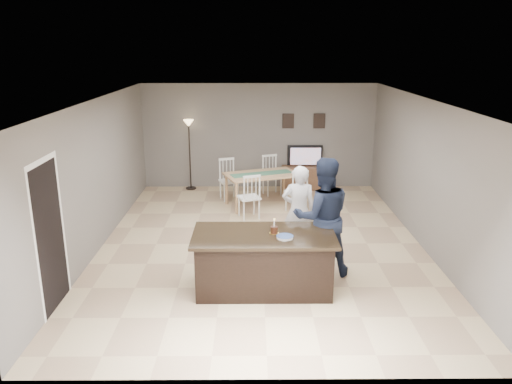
{
  "coord_description": "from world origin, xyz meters",
  "views": [
    {
      "loc": [
        -0.17,
        -8.8,
        3.63
      ],
      "look_at": [
        -0.11,
        -0.3,
        1.11
      ],
      "focal_mm": 35.0,
      "sensor_mm": 36.0,
      "label": 1
    }
  ],
  "objects_px": {
    "dining_table": "(261,179)",
    "man": "(322,217)",
    "kitchen_island": "(264,261)",
    "woman": "(299,211)",
    "plate_stack": "(285,237)",
    "floor_lamp": "(189,136)",
    "television": "(305,156)",
    "tv_console": "(305,178)",
    "birthday_cake": "(274,230)"
  },
  "relations": [
    {
      "from": "woman",
      "to": "tv_console",
      "type": "bearing_deg",
      "value": -95.96
    },
    {
      "from": "dining_table",
      "to": "television",
      "type": "bearing_deg",
      "value": 31.74
    },
    {
      "from": "dining_table",
      "to": "floor_lamp",
      "type": "bearing_deg",
      "value": 121.85
    },
    {
      "from": "woman",
      "to": "birthday_cake",
      "type": "relative_size",
      "value": 7.05
    },
    {
      "from": "woman",
      "to": "man",
      "type": "bearing_deg",
      "value": 112.29
    },
    {
      "from": "tv_console",
      "to": "floor_lamp",
      "type": "relative_size",
      "value": 0.66
    },
    {
      "from": "birthday_cake",
      "to": "dining_table",
      "type": "bearing_deg",
      "value": 91.63
    },
    {
      "from": "tv_console",
      "to": "woman",
      "type": "relative_size",
      "value": 0.74
    },
    {
      "from": "tv_console",
      "to": "plate_stack",
      "type": "xyz_separation_m",
      "value": [
        -0.9,
        -5.75,
        0.62
      ]
    },
    {
      "from": "woman",
      "to": "dining_table",
      "type": "height_order",
      "value": "woman"
    },
    {
      "from": "man",
      "to": "plate_stack",
      "type": "relative_size",
      "value": 7.8
    },
    {
      "from": "tv_console",
      "to": "man",
      "type": "bearing_deg",
      "value": -92.85
    },
    {
      "from": "man",
      "to": "birthday_cake",
      "type": "relative_size",
      "value": 8.44
    },
    {
      "from": "kitchen_island",
      "to": "television",
      "type": "distance_m",
      "value": 5.78
    },
    {
      "from": "dining_table",
      "to": "man",
      "type": "bearing_deg",
      "value": -95.87
    },
    {
      "from": "kitchen_island",
      "to": "tv_console",
      "type": "distance_m",
      "value": 5.7
    },
    {
      "from": "kitchen_island",
      "to": "tv_console",
      "type": "xyz_separation_m",
      "value": [
        1.2,
        5.57,
        -0.15
      ]
    },
    {
      "from": "man",
      "to": "plate_stack",
      "type": "xyz_separation_m",
      "value": [
        -0.65,
        -0.73,
        -0.06
      ]
    },
    {
      "from": "floor_lamp",
      "to": "woman",
      "type": "bearing_deg",
      "value": -60.17
    },
    {
      "from": "plate_stack",
      "to": "floor_lamp",
      "type": "relative_size",
      "value": 0.14
    },
    {
      "from": "television",
      "to": "woman",
      "type": "bearing_deg",
      "value": 82.65
    },
    {
      "from": "kitchen_island",
      "to": "woman",
      "type": "relative_size",
      "value": 1.32
    },
    {
      "from": "man",
      "to": "floor_lamp",
      "type": "bearing_deg",
      "value": -66.27
    },
    {
      "from": "plate_stack",
      "to": "floor_lamp",
      "type": "bearing_deg",
      "value": 109.92
    },
    {
      "from": "kitchen_island",
      "to": "television",
      "type": "bearing_deg",
      "value": 77.99
    },
    {
      "from": "dining_table",
      "to": "kitchen_island",
      "type": "bearing_deg",
      "value": -110.57
    },
    {
      "from": "man",
      "to": "dining_table",
      "type": "relative_size",
      "value": 0.86
    },
    {
      "from": "television",
      "to": "plate_stack",
      "type": "distance_m",
      "value": 5.88
    },
    {
      "from": "man",
      "to": "dining_table",
      "type": "distance_m",
      "value": 3.74
    },
    {
      "from": "man",
      "to": "birthday_cake",
      "type": "bearing_deg",
      "value": 28.21
    },
    {
      "from": "man",
      "to": "kitchen_island",
      "type": "bearing_deg",
      "value": 25.31
    },
    {
      "from": "tv_console",
      "to": "floor_lamp",
      "type": "height_order",
      "value": "floor_lamp"
    },
    {
      "from": "man",
      "to": "plate_stack",
      "type": "bearing_deg",
      "value": 43.59
    },
    {
      "from": "man",
      "to": "tv_console",
      "type": "bearing_deg",
      "value": -97.61
    },
    {
      "from": "tv_console",
      "to": "plate_stack",
      "type": "distance_m",
      "value": 5.85
    },
    {
      "from": "woman",
      "to": "dining_table",
      "type": "bearing_deg",
      "value": -76.25
    },
    {
      "from": "floor_lamp",
      "to": "television",
      "type": "bearing_deg",
      "value": 0.96
    },
    {
      "from": "kitchen_island",
      "to": "floor_lamp",
      "type": "xyz_separation_m",
      "value": [
        -1.79,
        5.59,
        0.95
      ]
    },
    {
      "from": "television",
      "to": "dining_table",
      "type": "distance_m",
      "value": 1.89
    },
    {
      "from": "tv_console",
      "to": "woman",
      "type": "height_order",
      "value": "woman"
    },
    {
      "from": "plate_stack",
      "to": "floor_lamp",
      "type": "xyz_separation_m",
      "value": [
        -2.09,
        5.77,
        0.49
      ]
    },
    {
      "from": "tv_console",
      "to": "plate_stack",
      "type": "bearing_deg",
      "value": -98.86
    },
    {
      "from": "television",
      "to": "plate_stack",
      "type": "xyz_separation_m",
      "value": [
        -0.9,
        -5.82,
        0.06
      ]
    },
    {
      "from": "television",
      "to": "plate_stack",
      "type": "height_order",
      "value": "television"
    },
    {
      "from": "television",
      "to": "floor_lamp",
      "type": "height_order",
      "value": "floor_lamp"
    },
    {
      "from": "kitchen_island",
      "to": "birthday_cake",
      "type": "distance_m",
      "value": 0.52
    },
    {
      "from": "birthday_cake",
      "to": "floor_lamp",
      "type": "height_order",
      "value": "floor_lamp"
    },
    {
      "from": "kitchen_island",
      "to": "man",
      "type": "distance_m",
      "value": 1.22
    },
    {
      "from": "television",
      "to": "birthday_cake",
      "type": "xyz_separation_m",
      "value": [
        -1.05,
        -5.61,
        0.09
      ]
    },
    {
      "from": "floor_lamp",
      "to": "plate_stack",
      "type": "bearing_deg",
      "value": -70.08
    }
  ]
}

